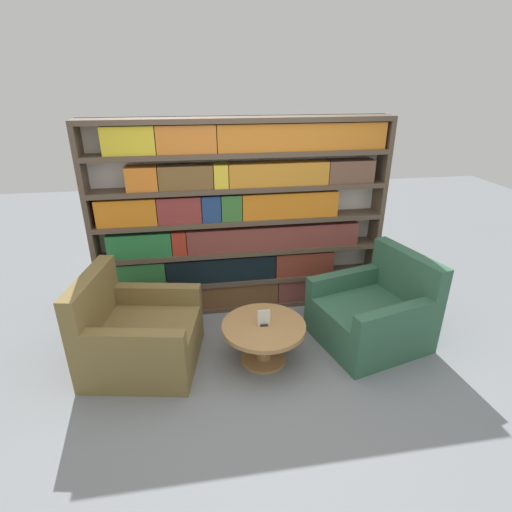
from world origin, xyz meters
TOP-DOWN VIEW (x-y plane):
  - ground_plane at (0.00, 0.00)m, footprint 14.00×14.00m
  - bookshelf at (-0.02, 1.34)m, footprint 3.08×0.30m
  - armchair_left at (-1.07, 0.45)m, footprint 1.10×1.05m
  - armchair_right at (1.19, 0.45)m, footprint 1.14×1.10m
  - coffee_table at (0.06, 0.30)m, footprint 0.76×0.76m
  - table_sign at (0.06, 0.30)m, footprint 0.11×0.06m

SIDE VIEW (x-z plane):
  - ground_plane at x=0.00m, z-range 0.00..0.00m
  - coffee_table at x=0.06m, z-range 0.08..0.47m
  - armchair_left at x=-1.07m, z-range -0.15..0.73m
  - armchair_right at x=1.19m, z-range -0.15..0.73m
  - table_sign at x=0.06m, z-range 0.38..0.53m
  - bookshelf at x=-0.02m, z-range -0.01..2.06m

